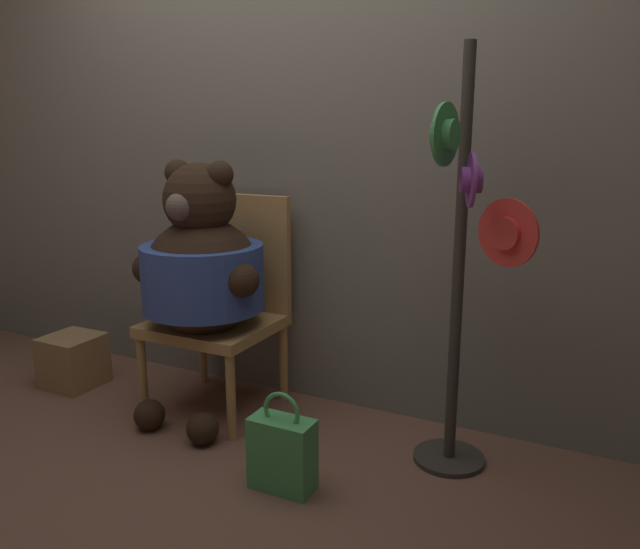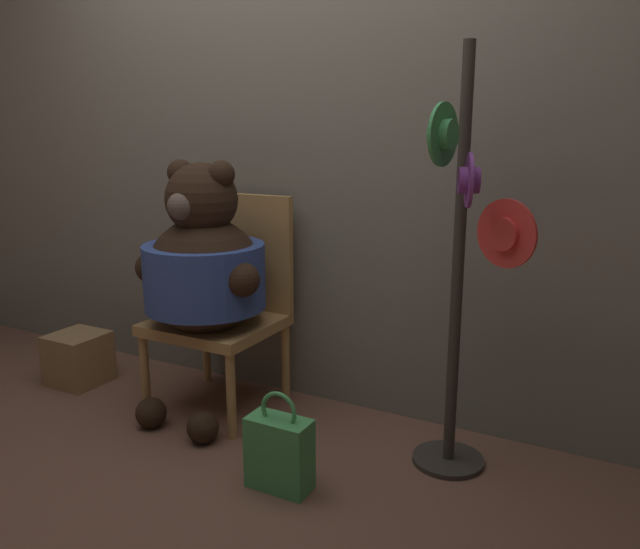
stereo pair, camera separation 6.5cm
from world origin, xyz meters
name	(u,v)px [view 1 (the left image)]	position (x,y,z in m)	size (l,w,h in m)	color
ground_plane	(222,443)	(0.00, 0.00, 0.00)	(14.00, 14.00, 0.00)	brown
wall_back	(294,138)	(0.00, 0.64, 1.24)	(8.00, 0.10, 2.48)	slate
chair	(225,299)	(-0.22, 0.37, 0.51)	(0.54, 0.50, 0.99)	#B2844C
teddy_bear	(202,269)	(-0.21, 0.19, 0.69)	(0.64, 0.57, 1.16)	black
hat_display_rack	(464,275)	(0.92, 0.23, 0.77)	(0.43, 0.42, 1.58)	#332D28
handbag_on_ground	(282,452)	(0.39, -0.17, 0.14)	(0.24, 0.12, 0.38)	#479E56
wooden_crate	(73,361)	(-1.04, 0.17, 0.13)	(0.26, 0.26, 0.26)	#937047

